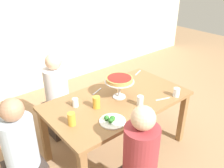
{
  "coord_description": "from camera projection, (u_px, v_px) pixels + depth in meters",
  "views": [
    {
      "loc": [
        -1.53,
        -1.74,
        2.12
      ],
      "look_at": [
        0.0,
        0.1,
        0.89
      ],
      "focal_mm": 38.07,
      "sensor_mm": 36.0,
      "label": 1
    }
  ],
  "objects": [
    {
      "name": "dining_table",
      "position": [
        118.0,
        105.0,
        2.73
      ],
      "size": [
        1.63,
        0.91,
        0.74
      ],
      "color": "olive",
      "rests_on": "ground_plane"
    },
    {
      "name": "diner_head_west",
      "position": [
        23.0,
        161.0,
        2.19
      ],
      "size": [
        0.34,
        0.34,
        1.15
      ],
      "color": "#382D28",
      "rests_on": "ground_plane"
    },
    {
      "name": "cutlery_fork_far",
      "position": [
        138.0,
        73.0,
        3.32
      ],
      "size": [
        0.17,
        0.08,
        0.0
      ],
      "primitive_type": "cube",
      "rotation": [
        0.0,
        0.0,
        3.54
      ],
      "color": "silver",
      "rests_on": "dining_table"
    },
    {
      "name": "salad_plate_near_diner",
      "position": [
        125.0,
        83.0,
        3.01
      ],
      "size": [
        0.2,
        0.2,
        0.07
      ],
      "color": "white",
      "rests_on": "dining_table"
    },
    {
      "name": "deep_dish_pizza_stand",
      "position": [
        119.0,
        81.0,
        2.63
      ],
      "size": [
        0.33,
        0.33,
        0.25
      ],
      "color": "silver",
      "rests_on": "dining_table"
    },
    {
      "name": "ground_plane",
      "position": [
        117.0,
        149.0,
        3.03
      ],
      "size": [
        12.0,
        12.0,
        0.0
      ],
      "primitive_type": "plane",
      "color": "#9E7A56"
    },
    {
      "name": "salad_plate_far_diner",
      "position": [
        112.0,
        120.0,
        2.3
      ],
      "size": [
        0.26,
        0.26,
        0.07
      ],
      "color": "white",
      "rests_on": "dining_table"
    },
    {
      "name": "cutlery_fork_near",
      "position": [
        163.0,
        99.0,
        2.69
      ],
      "size": [
        0.18,
        0.07,
        0.0
      ],
      "primitive_type": "cube",
      "rotation": [
        0.0,
        0.0,
        -0.33
      ],
      "color": "silver",
      "rests_on": "dining_table"
    },
    {
      "name": "water_glass_clear_spare",
      "position": [
        140.0,
        101.0,
        2.55
      ],
      "size": [
        0.07,
        0.07,
        0.11
      ],
      "primitive_type": "cylinder",
      "color": "white",
      "rests_on": "dining_table"
    },
    {
      "name": "cutlery_knife_near",
      "position": [
        97.0,
        91.0,
        2.84
      ],
      "size": [
        0.17,
        0.08,
        0.0
      ],
      "primitive_type": "cube",
      "rotation": [
        0.0,
        0.0,
        3.52
      ],
      "color": "silver",
      "rests_on": "dining_table"
    },
    {
      "name": "beer_glass_amber_tall",
      "position": [
        96.0,
        102.0,
        2.5
      ],
      "size": [
        0.08,
        0.08,
        0.13
      ],
      "primitive_type": "cylinder",
      "color": "gold",
      "rests_on": "dining_table"
    },
    {
      "name": "water_glass_clear_near",
      "position": [
        75.0,
        102.0,
        2.53
      ],
      "size": [
        0.07,
        0.07,
        0.09
      ],
      "primitive_type": "cylinder",
      "color": "white",
      "rests_on": "dining_table"
    },
    {
      "name": "water_glass_clear_far",
      "position": [
        176.0,
        92.0,
        2.72
      ],
      "size": [
        0.07,
        0.07,
        0.1
      ],
      "primitive_type": "cylinder",
      "color": "white",
      "rests_on": "dining_table"
    },
    {
      "name": "diner_far_left",
      "position": [
        58.0,
        101.0,
        3.12
      ],
      "size": [
        0.34,
        0.34,
        1.15
      ],
      "rotation": [
        0.0,
        0.0,
        -1.57
      ],
      "color": "#382D28",
      "rests_on": "ground_plane"
    },
    {
      "name": "rear_partition",
      "position": [
        30.0,
        11.0,
        3.89
      ],
      "size": [
        8.0,
        0.12,
        2.8
      ],
      "primitive_type": "cube",
      "color": "beige",
      "rests_on": "ground_plane"
    },
    {
      "name": "beer_glass_amber_short",
      "position": [
        72.0,
        119.0,
        2.24
      ],
      "size": [
        0.07,
        0.07,
        0.13
      ],
      "primitive_type": "cylinder",
      "color": "gold",
      "rests_on": "dining_table"
    }
  ]
}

